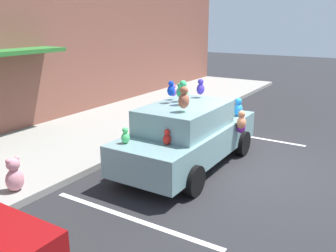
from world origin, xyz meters
name	(u,v)px	position (x,y,z in m)	size (l,w,h in m)	color
ground_plane	(251,167)	(0.00, 0.00, 0.00)	(60.00, 60.00, 0.00)	#262628
sidewalk	(96,132)	(0.00, 5.00, 0.07)	(24.00, 4.00, 0.15)	gray
storefront_building	(39,27)	(-0.02, 7.14, 3.19)	(24.00, 1.25, 6.40)	brown
parking_stripe_front	(244,136)	(2.25, 1.00, 0.00)	(0.12, 3.60, 0.01)	silver
parking_stripe_rear	(131,218)	(-3.42, 1.00, 0.00)	(0.12, 3.60, 0.01)	silver
plush_covered_car	(189,134)	(-0.74, 1.32, 0.81)	(4.37, 2.01, 2.11)	#759A9C
teddy_bear_on_sidewalk	(14,175)	(-3.98, 3.43, 0.48)	(0.37, 0.31, 0.70)	pink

